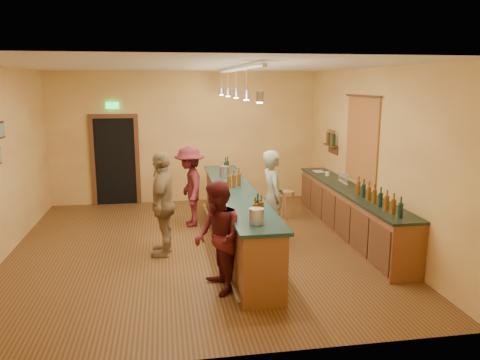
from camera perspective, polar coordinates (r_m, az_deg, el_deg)
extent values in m
plane|color=#4F2C16|center=(8.58, -5.27, -8.22)|extent=(7.00, 7.00, 0.00)
cube|color=silver|center=(8.07, -5.71, 13.67)|extent=(6.50, 7.00, 0.02)
cube|color=#BE7F47|center=(11.63, -6.69, 5.15)|extent=(6.50, 0.02, 3.20)
cube|color=#BE7F47|center=(4.76, -2.53, -4.37)|extent=(6.50, 0.02, 3.20)
cube|color=#BE7F47|center=(8.99, 15.68, 2.86)|extent=(0.02, 7.00, 3.20)
cube|color=black|center=(11.73, -14.94, 2.17)|extent=(0.95, 0.06, 2.10)
cube|color=#512F18|center=(11.78, -17.49, 2.06)|extent=(0.10, 0.08, 2.10)
cube|color=#512F18|center=(11.67, -12.39, 2.25)|extent=(0.10, 0.08, 2.10)
cube|color=#512F18|center=(11.59, -15.24, 7.53)|extent=(1.15, 0.08, 0.10)
cube|color=#19E54C|center=(11.57, -15.31, 8.76)|extent=(0.30, 0.04, 0.15)
cube|color=#99371E|center=(9.31, 14.63, 4.76)|extent=(0.03, 1.40, 1.60)
cube|color=#512F18|center=(10.70, 10.96, 4.17)|extent=(0.16, 0.55, 0.03)
cube|color=#512F18|center=(10.74, 11.29, 3.64)|extent=(0.03, 0.55, 0.18)
cube|color=brown|center=(9.29, 13.21, -3.99)|extent=(0.55, 4.50, 0.90)
cube|color=black|center=(9.18, 13.34, -1.16)|extent=(0.60, 4.55, 0.04)
cylinder|color=silver|center=(10.35, 10.62, 0.76)|extent=(0.09, 0.09, 0.09)
cube|color=silver|center=(10.81, 9.56, 1.05)|extent=(0.22, 0.30, 0.01)
cube|color=brown|center=(8.50, -0.47, -4.81)|extent=(0.60, 5.00, 1.00)
cube|color=#153231|center=(8.36, -0.47, -1.36)|extent=(0.70, 5.10, 0.05)
cylinder|color=silver|center=(8.56, -2.86, -7.16)|extent=(0.05, 5.00, 0.05)
cylinder|color=silver|center=(6.32, 2.03, -4.45)|extent=(0.20, 0.20, 0.22)
cylinder|color=silver|center=(9.49, -1.89, 1.04)|extent=(0.20, 0.20, 0.22)
cube|color=silver|center=(8.15, -0.50, 13.29)|extent=(0.06, 4.60, 0.05)
cylinder|color=silver|center=(6.17, 2.43, 12.01)|extent=(0.01, 0.01, 0.35)
cylinder|color=#A5A5AD|center=(6.18, 2.42, 10.15)|extent=(0.11, 0.11, 0.14)
cylinder|color=#FFEABF|center=(6.18, 2.41, 9.41)|extent=(0.08, 0.08, 0.02)
cylinder|color=silver|center=(7.16, 0.77, 11.98)|extent=(0.01, 0.01, 0.35)
cylinder|color=#A5A5AD|center=(7.16, 0.76, 10.38)|extent=(0.11, 0.11, 0.14)
cylinder|color=#FFEABF|center=(7.16, 0.76, 9.74)|extent=(0.08, 0.08, 0.02)
cylinder|color=silver|center=(8.14, -0.50, 11.95)|extent=(0.01, 0.01, 0.35)
cylinder|color=#A5A5AD|center=(8.14, -0.49, 10.54)|extent=(0.11, 0.11, 0.14)
cylinder|color=#FFEABF|center=(8.15, -0.49, 9.98)|extent=(0.08, 0.08, 0.02)
cylinder|color=silver|center=(9.13, -1.49, 11.92)|extent=(0.01, 0.01, 0.35)
cylinder|color=#A5A5AD|center=(9.13, -1.48, 10.67)|extent=(0.11, 0.11, 0.14)
cylinder|color=#FFEABF|center=(9.14, -1.48, 10.17)|extent=(0.08, 0.08, 0.02)
cylinder|color=silver|center=(10.12, -2.28, 11.90)|extent=(0.01, 0.01, 0.35)
cylinder|color=#A5A5AD|center=(10.12, -2.27, 10.77)|extent=(0.11, 0.11, 0.14)
cylinder|color=#FFEABF|center=(10.13, -2.27, 10.32)|extent=(0.08, 0.08, 0.02)
imported|color=gray|center=(8.49, 4.00, -2.23)|extent=(0.45, 0.66, 1.75)
imported|color=#59191E|center=(6.59, -2.73, -7.03)|extent=(0.74, 0.87, 1.60)
imported|color=#997A51|center=(8.08, -9.37, -2.86)|extent=(0.61, 1.12, 1.81)
imported|color=#59191E|center=(9.68, -6.14, -0.80)|extent=(0.70, 1.12, 1.66)
cylinder|color=#915D41|center=(10.22, 5.79, -1.44)|extent=(0.30, 0.30, 0.04)
cylinder|color=#915D41|center=(10.33, 6.36, -3.08)|extent=(0.04, 0.04, 0.58)
cylinder|color=#915D41|center=(10.38, 5.30, -2.99)|extent=(0.04, 0.04, 0.58)
cylinder|color=#915D41|center=(10.19, 5.58, -3.27)|extent=(0.04, 0.04, 0.58)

